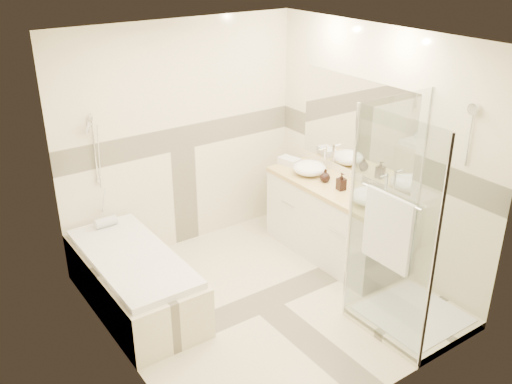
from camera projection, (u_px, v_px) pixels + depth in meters
room at (267, 181)px, 5.05m from camera, size 2.82×3.02×2.52m
bathtub at (134, 278)px, 5.36m from camera, size 0.75×1.70×0.56m
vanity at (331, 220)px, 6.17m from camera, size 0.58×1.62×0.85m
shower_enclosure at (403, 275)px, 5.04m from camera, size 0.96×0.93×2.04m
vessel_sink_near at (309, 168)px, 6.23m from camera, size 0.37×0.37×0.15m
vessel_sink_far at (370, 196)px, 5.55m from camera, size 0.38×0.38×0.15m
faucet_near at (325, 157)px, 6.30m from camera, size 0.11×0.03×0.27m
faucet_far at (386, 184)px, 5.63m from camera, size 0.11×0.03×0.26m
amenity_bottle_a at (341, 181)px, 5.84m from camera, size 0.09×0.10×0.18m
amenity_bottle_b at (325, 176)px, 6.03m from camera, size 0.12×0.12×0.14m
folded_towels at (289, 161)px, 6.50m from camera, size 0.20×0.27×0.08m
rolled_towel at (106, 222)px, 5.74m from camera, size 0.22×0.10×0.10m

